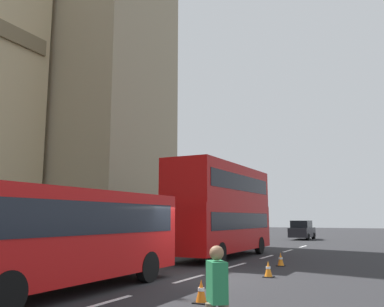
% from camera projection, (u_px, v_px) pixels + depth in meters
% --- Properties ---
extents(ground_plane, '(160.00, 160.00, 0.00)m').
position_uv_depth(ground_plane, '(190.00, 279.00, 14.28)').
color(ground_plane, '#262628').
extents(lane_centre_marking, '(34.40, 0.16, 0.01)m').
position_uv_depth(lane_centre_marking, '(216.00, 271.00, 16.24)').
color(lane_centre_marking, silver).
rests_on(lane_centre_marking, ground_plane).
extents(double_decker_bus, '(9.29, 2.54, 4.90)m').
position_uv_depth(double_decker_bus, '(222.00, 207.00, 22.29)').
color(double_decker_bus, '#B20F0F').
rests_on(double_decker_bus, ground_plane).
extents(sedan_lead, '(4.40, 1.86, 1.85)m').
position_uv_depth(sedan_lead, '(302.00, 230.00, 40.46)').
color(sedan_lead, black).
rests_on(sedan_lead, ground_plane).
extents(traffic_cone_west, '(0.36, 0.36, 0.58)m').
position_uv_depth(traffic_cone_west, '(201.00, 291.00, 10.22)').
color(traffic_cone_west, black).
rests_on(traffic_cone_west, ground_plane).
extents(traffic_cone_middle, '(0.36, 0.36, 0.58)m').
position_uv_depth(traffic_cone_middle, '(268.00, 269.00, 14.67)').
color(traffic_cone_middle, black).
rests_on(traffic_cone_middle, ground_plane).
extents(traffic_cone_east, '(0.36, 0.36, 0.58)m').
position_uv_depth(traffic_cone_east, '(281.00, 259.00, 18.07)').
color(traffic_cone_east, black).
rests_on(traffic_cone_east, ground_plane).
extents(pedestrian_near_cones, '(0.46, 0.44, 1.69)m').
position_uv_depth(pedestrian_near_cones, '(217.00, 299.00, 6.05)').
color(pedestrian_near_cones, '#726651').
rests_on(pedestrian_near_cones, ground_plane).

